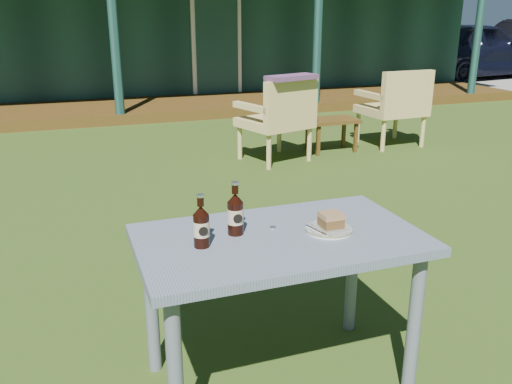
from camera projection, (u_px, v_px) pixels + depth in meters
name	position (u px, v px, depth m)	size (l,w,h in m)	color
ground	(196.00, 246.00, 3.94)	(80.00, 80.00, 0.00)	#334916
pavilion	(92.00, 13.00, 11.82)	(15.80, 8.30, 3.45)	#153832
gravel_strip	(495.00, 74.00, 14.89)	(9.00, 6.00, 0.02)	gray
car_near	(472.00, 50.00, 13.67)	(1.70, 4.23, 1.44)	black
cafe_table	(280.00, 257.00, 2.32)	(1.20, 0.70, 0.72)	slate
plate	(329.00, 229.00, 2.33)	(0.20, 0.20, 0.01)	silver
cake_slice	(331.00, 220.00, 2.33)	(0.09, 0.09, 0.06)	#4E3619
fork	(316.00, 230.00, 2.30)	(0.01, 0.14, 0.00)	silver
cola_bottle_near	(235.00, 213.00, 2.27)	(0.07, 0.07, 0.23)	black
cola_bottle_far	(201.00, 226.00, 2.15)	(0.07, 0.07, 0.22)	black
bottle_cap	(273.00, 228.00, 2.36)	(0.03, 0.03, 0.01)	silver
armchair_left	(280.00, 116.00, 6.01)	(0.85, 0.83, 0.94)	tan
armchair_right	(396.00, 104.00, 6.73)	(0.75, 0.71, 0.96)	tan
floral_throw	(292.00, 77.00, 5.73)	(0.58, 0.23, 0.05)	#5D395D
side_table	(332.00, 124.00, 6.53)	(0.60, 0.40, 0.40)	#4A3211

